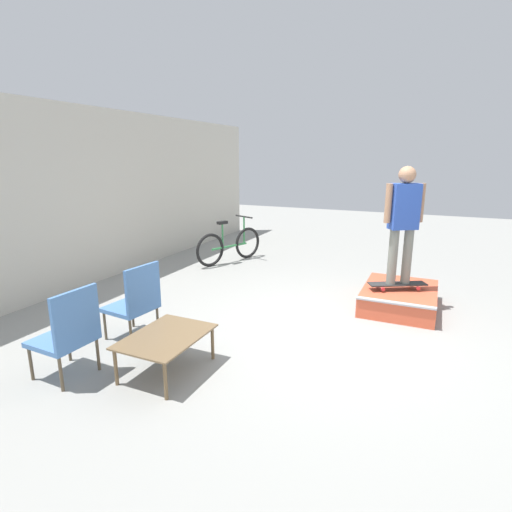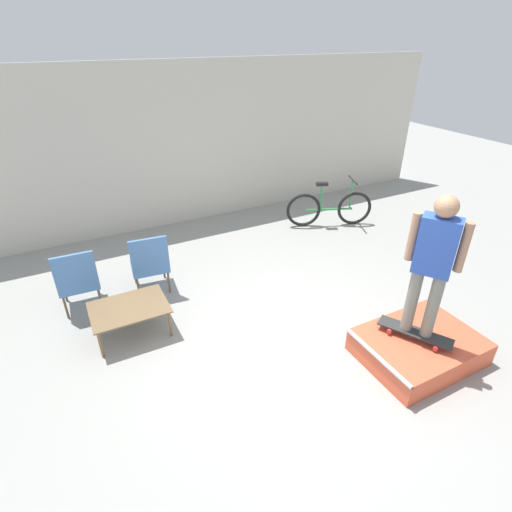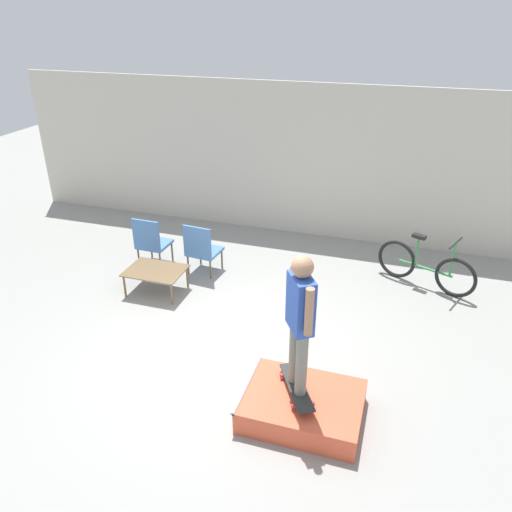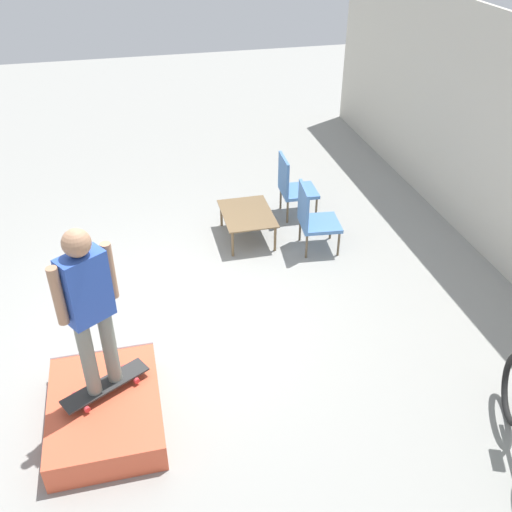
{
  "view_description": "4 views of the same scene",
  "coord_description": "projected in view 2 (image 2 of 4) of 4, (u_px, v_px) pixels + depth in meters",
  "views": [
    {
      "loc": [
        -4.65,
        -1.13,
        2.17
      ],
      "look_at": [
        0.28,
        1.12,
        0.82
      ],
      "focal_mm": 28.0,
      "sensor_mm": 36.0,
      "label": 1
    },
    {
      "loc": [
        -2.05,
        -3.04,
        3.41
      ],
      "look_at": [
        0.03,
        1.0,
        0.83
      ],
      "focal_mm": 28.0,
      "sensor_mm": 36.0,
      "label": 2
    },
    {
      "loc": [
        2.09,
        -5.03,
        4.3
      ],
      "look_at": [
        0.1,
        1.26,
        0.93
      ],
      "focal_mm": 35.0,
      "sensor_mm": 36.0,
      "label": 3
    },
    {
      "loc": [
        5.15,
        -0.22,
        4.29
      ],
      "look_at": [
        0.07,
        0.99,
        0.82
      ],
      "focal_mm": 40.0,
      "sensor_mm": 36.0,
      "label": 4
    }
  ],
  "objects": [
    {
      "name": "ground_plane",
      "position": [
        291.0,
        352.0,
        4.85
      ],
      "size": [
        24.0,
        24.0,
        0.0
      ],
      "primitive_type": "plane",
      "color": "gray"
    },
    {
      "name": "house_wall_back",
      "position": [
        173.0,
        148.0,
        7.44
      ],
      "size": [
        12.0,
        0.06,
        3.0
      ],
      "color": "beige",
      "rests_on": "ground_plane"
    },
    {
      "name": "skate_ramp_box",
      "position": [
        418.0,
        347.0,
        4.71
      ],
      "size": [
        1.37,
        1.01,
        0.32
      ],
      "color": "#DB5638",
      "rests_on": "ground_plane"
    },
    {
      "name": "skateboard_on_ramp",
      "position": [
        415.0,
        332.0,
        4.59
      ],
      "size": [
        0.58,
        0.82,
        0.07
      ],
      "rotation": [
        0.0,
        0.0,
        -1.07
      ],
      "color": "#2D2D2D",
      "rests_on": "skate_ramp_box"
    },
    {
      "name": "person_skater",
      "position": [
        434.0,
        258.0,
        4.11
      ],
      "size": [
        0.37,
        0.49,
        1.66
      ],
      "rotation": [
        0.0,
        0.0,
        -1.0
      ],
      "color": "gray",
      "rests_on": "skateboard_on_ramp"
    },
    {
      "name": "coffee_table",
      "position": [
        129.0,
        309.0,
        5.0
      ],
      "size": [
        0.94,
        0.69,
        0.4
      ],
      "color": "brown",
      "rests_on": "ground_plane"
    },
    {
      "name": "patio_chair_left",
      "position": [
        78.0,
        279.0,
        5.35
      ],
      "size": [
        0.54,
        0.54,
        0.95
      ],
      "rotation": [
        0.0,
        0.0,
        3.1
      ],
      "color": "brown",
      "rests_on": "ground_plane"
    },
    {
      "name": "patio_chair_right",
      "position": [
        150.0,
        262.0,
        5.74
      ],
      "size": [
        0.57,
        0.57,
        0.95
      ],
      "rotation": [
        0.0,
        0.0,
        3.04
      ],
      "color": "brown",
      "rests_on": "ground_plane"
    },
    {
      "name": "bicycle",
      "position": [
        329.0,
        208.0,
        7.84
      ],
      "size": [
        1.6,
        0.75,
        0.95
      ],
      "rotation": [
        0.0,
        0.0,
        -0.39
      ],
      "color": "black",
      "rests_on": "ground_plane"
    }
  ]
}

